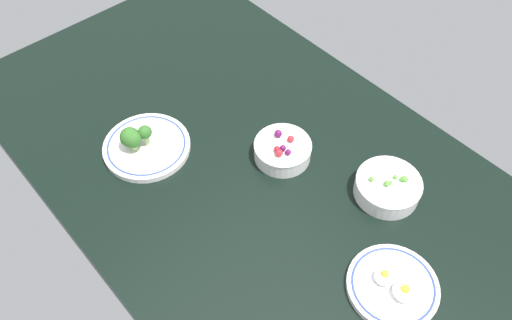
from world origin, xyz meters
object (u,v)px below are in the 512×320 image
object	(u,v)px
plate_broccoli	(144,144)
bowl_peas	(388,187)
bowl_berries	(283,150)
plate_eggs	(393,286)

from	to	relation	value
plate_broccoli	bowl_peas	distance (cm)	60.31
bowl_peas	bowl_berries	bearing A→B (deg)	-156.76
plate_broccoli	bowl_peas	xyz separation A→B (cm)	(49.20, 34.86, 0.67)
plate_eggs	bowl_berries	distance (cm)	41.57
plate_broccoli	bowl_peas	size ratio (longest dim) A/B	1.41
plate_broccoli	plate_eggs	bearing A→B (deg)	14.53
plate_eggs	bowl_peas	size ratio (longest dim) A/B	1.24
plate_eggs	bowl_berries	bearing A→B (deg)	169.82
plate_eggs	bowl_berries	world-z (taller)	bowl_berries
plate_eggs	plate_broccoli	distance (cm)	67.78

